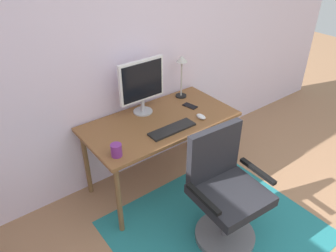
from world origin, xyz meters
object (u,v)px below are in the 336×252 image
(monitor, at_px, (142,83))
(cell_phone, at_px, (190,106))
(desk, at_px, (160,127))
(desk_lamp, at_px, (182,68))
(coffee_cup, at_px, (116,150))
(keyboard, at_px, (172,129))
(office_chair, at_px, (224,195))
(computer_mouse, at_px, (201,117))

(monitor, xyz_separation_m, cell_phone, (0.42, -0.18, -0.29))
(desk, xyz_separation_m, desk_lamp, (0.44, 0.24, 0.38))
(desk, height_order, coffee_cup, coffee_cup)
(cell_phone, bearing_deg, desk, 172.60)
(keyboard, distance_m, desk_lamp, 0.70)
(keyboard, xyz_separation_m, desk_lamp, (0.46, 0.44, 0.30))
(monitor, bearing_deg, desk_lamp, 3.66)
(monitor, height_order, keyboard, monitor)
(office_chair, bearing_deg, cell_phone, 70.74)
(desk_lamp, bearing_deg, monitor, -176.34)
(office_chair, bearing_deg, monitor, 96.92)
(desk, bearing_deg, coffee_cup, -158.58)
(keyboard, height_order, coffee_cup, coffee_cup)
(monitor, bearing_deg, coffee_cup, -140.50)
(computer_mouse, height_order, coffee_cup, coffee_cup)
(desk, distance_m, desk_lamp, 0.63)
(desk, height_order, keyboard, keyboard)
(desk_lamp, bearing_deg, desk, -151.19)
(computer_mouse, height_order, office_chair, office_chair)
(computer_mouse, bearing_deg, office_chair, -115.65)
(computer_mouse, height_order, desk_lamp, desk_lamp)
(coffee_cup, bearing_deg, desk_lamp, 24.76)
(keyboard, xyz_separation_m, coffee_cup, (-0.55, -0.03, 0.04))
(computer_mouse, xyz_separation_m, coffee_cup, (-0.88, -0.02, 0.03))
(desk, relative_size, desk_lamp, 3.19)
(desk_lamp, bearing_deg, computer_mouse, -106.30)
(desk, height_order, desk_lamp, desk_lamp)
(cell_phone, relative_size, desk_lamp, 0.32)
(coffee_cup, height_order, office_chair, office_chair)
(keyboard, bearing_deg, desk_lamp, 43.88)
(office_chair, bearing_deg, keyboard, 96.60)
(monitor, bearing_deg, computer_mouse, -49.33)
(desk, relative_size, computer_mouse, 13.23)
(cell_phone, distance_m, office_chair, 0.97)
(computer_mouse, distance_m, office_chair, 0.76)
(monitor, xyz_separation_m, desk_lamp, (0.48, 0.03, 0.01))
(keyboard, relative_size, desk_lamp, 1.00)
(desk, height_order, computer_mouse, computer_mouse)
(desk, xyz_separation_m, cell_phone, (0.38, 0.03, 0.08))
(computer_mouse, bearing_deg, desk, 147.59)
(cell_phone, relative_size, office_chair, 0.15)
(cell_phone, bearing_deg, coffee_cup, -176.80)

